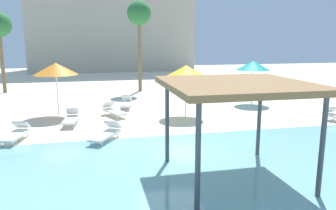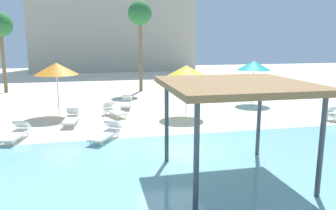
{
  "view_description": "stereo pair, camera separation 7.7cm",
  "coord_description": "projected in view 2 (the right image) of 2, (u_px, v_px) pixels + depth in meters",
  "views": [
    {
      "loc": [
        -2.79,
        -12.09,
        4.17
      ],
      "look_at": [
        0.38,
        2.0,
        1.3
      ],
      "focal_mm": 35.32,
      "sensor_mm": 36.0,
      "label": 1
    },
    {
      "loc": [
        -2.71,
        -12.11,
        4.17
      ],
      "look_at": [
        0.38,
        2.0,
        1.3
      ],
      "focal_mm": 35.32,
      "sensor_mm": 36.0,
      "label": 2
    }
  ],
  "objects": [
    {
      "name": "beach_umbrella_yellow_2",
      "position": [
        186.0,
        71.0,
        17.87
      ],
      "size": [
        2.33,
        2.33,
        2.81
      ],
      "color": "silver",
      "rests_on": "ground"
    },
    {
      "name": "beach_umbrella_orange_0",
      "position": [
        56.0,
        69.0,
        17.97
      ],
      "size": [
        2.37,
        2.37,
        2.93
      ],
      "color": "silver",
      "rests_on": "ground"
    },
    {
      "name": "lounge_chair_3",
      "position": [
        114.0,
        110.0,
        18.29
      ],
      "size": [
        1.32,
        1.98,
        0.74
      ],
      "rotation": [
        0.0,
        0.0,
        -1.15
      ],
      "color": "white",
      "rests_on": "ground"
    },
    {
      "name": "lounge_chair_5",
      "position": [
        127.0,
        102.0,
        20.49
      ],
      "size": [
        0.93,
        1.97,
        0.74
      ],
      "rotation": [
        0.0,
        0.0,
        -1.75
      ],
      "color": "white",
      "rests_on": "ground"
    },
    {
      "name": "beach_umbrella_teal_1",
      "position": [
        254.0,
        65.0,
        21.43
      ],
      "size": [
        2.18,
        2.18,
        2.82
      ],
      "color": "silver",
      "rests_on": "ground"
    },
    {
      "name": "lounge_chair_2",
      "position": [
        72.0,
        118.0,
        16.53
      ],
      "size": [
        0.78,
        1.95,
        0.74
      ],
      "rotation": [
        0.0,
        0.0,
        -1.67
      ],
      "color": "white",
      "rests_on": "ground"
    },
    {
      "name": "shade_pavilion",
      "position": [
        236.0,
        88.0,
        9.61
      ],
      "size": [
        4.1,
        4.1,
        2.96
      ],
      "color": "#42474C",
      "rests_on": "ground"
    },
    {
      "name": "hotel_block_0",
      "position": [
        113.0,
        12.0,
        45.64
      ],
      "size": [
        21.27,
        9.56,
        15.79
      ],
      "primitive_type": "cube",
      "color": "#B2A893",
      "rests_on": "ground"
    },
    {
      "name": "palm_tree_0",
      "position": [
        140.0,
        16.0,
        26.08
      ],
      "size": [
        1.9,
        1.9,
        7.16
      ],
      "color": "brown",
      "rests_on": "ground"
    },
    {
      "name": "palm_tree_2",
      "position": [
        0.0,
        26.0,
        25.43
      ],
      "size": [
        1.9,
        1.9,
        6.26
      ],
      "color": "brown",
      "rests_on": "ground"
    },
    {
      "name": "lounge_chair_6",
      "position": [
        107.0,
        133.0,
        13.84
      ],
      "size": [
        1.48,
        1.94,
        0.74
      ],
      "rotation": [
        0.0,
        0.0,
        -2.1
      ],
      "color": "white",
      "rests_on": "ground"
    },
    {
      "name": "lounge_chair_1",
      "position": [
        16.0,
        133.0,
        13.84
      ],
      "size": [
        0.96,
        1.98,
        0.74
      ],
      "rotation": [
        0.0,
        0.0,
        -1.77
      ],
      "color": "white",
      "rests_on": "ground"
    },
    {
      "name": "ground_plane",
      "position": [
        170.0,
        147.0,
        12.99
      ],
      "size": [
        80.0,
        80.0,
        0.0
      ],
      "primitive_type": "plane",
      "color": "beige"
    }
  ]
}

